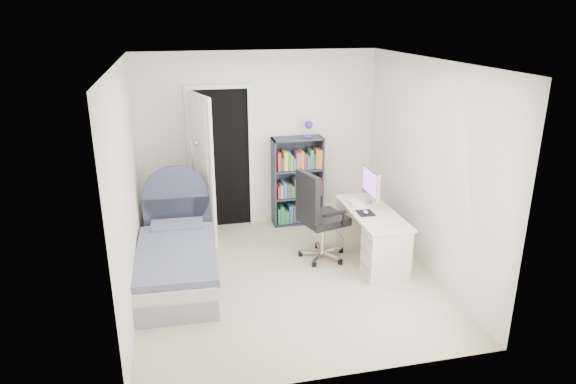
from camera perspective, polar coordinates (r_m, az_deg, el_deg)
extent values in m
cube|color=tan|center=(6.18, -0.18, -9.73)|extent=(3.40, 3.60, 0.05)
cube|color=white|center=(5.42, -0.20, 14.55)|extent=(3.40, 3.60, 0.05)
cube|color=silver|center=(7.40, -3.30, 5.80)|extent=(3.40, 0.05, 2.50)
cube|color=silver|center=(4.03, 5.53, -6.10)|extent=(3.40, 0.05, 2.50)
cube|color=silver|center=(5.57, -17.76, 0.34)|extent=(0.05, 3.60, 2.50)
cube|color=silver|center=(6.26, 15.41, 2.62)|extent=(0.05, 3.60, 2.50)
cube|color=black|center=(7.37, -7.45, 3.59)|extent=(0.80, 0.01, 2.00)
cube|color=white|center=(7.32, -10.79, 3.30)|extent=(0.06, 0.06, 2.00)
cube|color=white|center=(7.39, -4.11, 3.76)|extent=(0.06, 0.06, 2.00)
cube|color=white|center=(7.13, -7.79, 11.52)|extent=(0.92, 0.06, 0.06)
cube|color=white|center=(6.95, -9.49, 2.54)|extent=(0.26, 0.78, 2.00)
cube|color=gray|center=(6.16, -12.12, -8.81)|extent=(0.93, 1.83, 0.23)
cube|color=silver|center=(6.08, -12.24, -7.31)|extent=(0.91, 1.80, 0.14)
cube|color=slate|center=(5.95, -12.33, -6.77)|extent=(0.95, 1.56, 0.09)
cube|color=slate|center=(6.61, -12.22, -3.85)|extent=(0.65, 0.39, 0.11)
cube|color=#3D425F|center=(6.90, -12.14, -3.41)|extent=(0.86, 0.09, 0.72)
cylinder|color=#3D425F|center=(6.78, -12.35, -0.60)|extent=(0.86, 0.09, 0.85)
cylinder|color=tan|center=(7.13, -14.83, -3.77)|extent=(0.04, 0.04, 0.52)
cylinder|color=tan|center=(7.46, -14.77, -2.73)|extent=(0.04, 0.04, 0.52)
cylinder|color=tan|center=(7.12, -12.00, -3.56)|extent=(0.04, 0.04, 0.52)
cylinder|color=tan|center=(7.45, -12.07, -2.53)|extent=(0.04, 0.04, 0.52)
cube|color=tan|center=(7.20, -13.56, -1.35)|extent=(0.41, 0.41, 0.03)
cube|color=tan|center=(7.32, -13.37, -3.70)|extent=(0.37, 0.37, 0.02)
cube|color=#B24C33|center=(7.19, -13.99, -1.16)|extent=(0.16, 0.23, 0.03)
cube|color=#3F598C|center=(7.18, -14.01, -0.93)|extent=(0.15, 0.22, 0.03)
cube|color=#D8CC7F|center=(7.17, -14.03, -0.71)|extent=(0.14, 0.21, 0.03)
cylinder|color=silver|center=(7.30, -10.00, -4.98)|extent=(0.20, 0.20, 0.02)
cylinder|color=silver|center=(7.04, -10.32, 0.17)|extent=(0.02, 0.02, 1.39)
sphere|color=silver|center=(6.82, -10.13, 5.38)|extent=(0.08, 0.08, 0.08)
cube|color=#323544|center=(7.43, -1.60, 1.03)|extent=(0.02, 0.31, 1.29)
cube|color=#323544|center=(7.59, 3.62, 1.40)|extent=(0.02, 0.31, 1.29)
cube|color=#323544|center=(7.33, 1.07, 5.96)|extent=(0.72, 0.31, 0.02)
cube|color=#323544|center=(7.72, 1.01, -3.28)|extent=(0.72, 0.31, 0.02)
cube|color=#323544|center=(7.64, 0.77, 1.56)|extent=(0.72, 0.01, 1.29)
cube|color=#323544|center=(7.57, 1.03, -0.46)|extent=(0.68, 0.29, 0.02)
cube|color=#323544|center=(7.44, 1.05, 2.54)|extent=(0.68, 0.29, 0.02)
cylinder|color=#4027AB|center=(7.36, 2.25, 6.17)|extent=(0.12, 0.12, 0.02)
cylinder|color=silver|center=(7.34, 2.26, 6.80)|extent=(0.02, 0.02, 0.17)
sphere|color=#4027AB|center=(7.29, 2.33, 7.47)|extent=(0.11, 0.11, 0.11)
cube|color=#337F4C|center=(7.59, -1.12, -2.57)|extent=(0.03, 0.22, 0.23)
cube|color=#337F4C|center=(7.59, -0.75, -2.45)|extent=(0.06, 0.22, 0.26)
cube|color=#337F4C|center=(7.62, -0.26, -2.66)|extent=(0.06, 0.22, 0.19)
cube|color=#335999|center=(7.62, 0.19, -2.33)|extent=(0.05, 0.22, 0.27)
cube|color=#3F3F3F|center=(7.63, 0.58, -2.29)|extent=(0.04, 0.22, 0.27)
cube|color=#335999|center=(7.65, 0.99, -2.44)|extent=(0.06, 0.22, 0.22)
cube|color=#B23333|center=(7.66, 1.37, -2.29)|extent=(0.04, 0.22, 0.25)
cube|color=#994C7F|center=(7.67, 1.73, -2.28)|extent=(0.05, 0.22, 0.25)
cube|color=#B23333|center=(7.68, 2.18, -2.11)|extent=(0.06, 0.22, 0.29)
cube|color=#7F72B2|center=(7.70, 2.54, -2.21)|extent=(0.03, 0.22, 0.25)
cube|color=#B23333|center=(7.70, 2.87, -2.08)|extent=(0.05, 0.22, 0.28)
cube|color=#D8BF4C|center=(7.74, 3.22, -2.43)|extent=(0.04, 0.22, 0.17)
cube|color=#B23333|center=(7.46, -1.13, 0.11)|extent=(0.04, 0.22, 0.18)
cube|color=#D8BF4C|center=(7.46, -0.85, 0.19)|extent=(0.03, 0.22, 0.19)
cube|color=#335999|center=(7.47, -0.49, 0.34)|extent=(0.06, 0.22, 0.23)
cube|color=#3F3F3F|center=(7.48, -0.01, 0.27)|extent=(0.06, 0.22, 0.20)
cube|color=#337F4C|center=(7.50, 0.40, 0.19)|extent=(0.04, 0.22, 0.17)
cube|color=#3F3F3F|center=(7.49, 0.77, 0.62)|extent=(0.05, 0.22, 0.28)
cube|color=#3F3F3F|center=(7.52, 1.17, 0.33)|extent=(0.05, 0.22, 0.19)
cube|color=#7F72B2|center=(7.53, 1.55, 0.35)|extent=(0.04, 0.22, 0.19)
cube|color=orange|center=(7.53, 1.89, 0.70)|extent=(0.04, 0.22, 0.28)
cube|color=#3F3F3F|center=(7.55, 2.27, 0.50)|extent=(0.05, 0.22, 0.22)
cube|color=#D8BF4C|center=(7.58, 2.71, 0.36)|extent=(0.06, 0.22, 0.17)
cube|color=#3F3F3F|center=(7.58, 3.10, 0.62)|extent=(0.04, 0.22, 0.23)
cube|color=#B23333|center=(7.59, 3.48, 0.66)|extent=(0.06, 0.22, 0.24)
cube|color=#B23333|center=(7.32, -1.10, 3.50)|extent=(0.05, 0.22, 0.27)
cube|color=#3F3F3F|center=(7.34, -0.74, 3.24)|extent=(0.03, 0.22, 0.19)
cube|color=#D8BF4C|center=(7.34, -0.37, 3.57)|extent=(0.05, 0.22, 0.27)
cube|color=#337F4C|center=(7.35, -0.02, 3.59)|extent=(0.03, 0.22, 0.27)
cube|color=orange|center=(7.36, 0.25, 3.41)|extent=(0.03, 0.22, 0.22)
cube|color=#337F4C|center=(7.38, 0.58, 3.24)|extent=(0.04, 0.22, 0.17)
cube|color=#994C7F|center=(7.38, 1.03, 3.59)|extent=(0.06, 0.22, 0.25)
cube|color=orange|center=(7.39, 1.46, 3.66)|extent=(0.04, 0.22, 0.27)
cube|color=#3F3F3F|center=(7.41, 1.82, 3.54)|extent=(0.04, 0.22, 0.23)
cube|color=#994C7F|center=(7.43, 2.14, 3.44)|extent=(0.03, 0.22, 0.20)
cube|color=#337F4C|center=(7.43, 2.48, 3.76)|extent=(0.04, 0.22, 0.28)
cube|color=#3F3F3F|center=(7.45, 2.80, 3.57)|extent=(0.03, 0.22, 0.22)
cube|color=orange|center=(7.45, 3.07, 3.82)|extent=(0.03, 0.22, 0.28)
cube|color=orange|center=(7.46, 3.42, 3.80)|extent=(0.06, 0.22, 0.27)
cube|color=beige|center=(6.43, 9.35, -2.24)|extent=(0.54, 1.35, 0.03)
cube|color=beige|center=(6.16, 10.84, -6.68)|extent=(0.50, 0.36, 0.63)
cube|color=beige|center=(6.96, 7.76, -3.36)|extent=(0.50, 0.36, 0.63)
cube|color=silver|center=(6.68, 9.23, -1.18)|extent=(0.14, 0.14, 0.01)
cube|color=silver|center=(6.66, 9.49, -0.34)|extent=(0.03, 0.05, 0.20)
cube|color=silver|center=(6.59, 9.20, 0.96)|extent=(0.04, 0.50, 0.36)
cube|color=#A75BDD|center=(6.58, 9.03, 1.09)|extent=(0.00, 0.45, 0.29)
cube|color=white|center=(6.61, 7.63, -1.31)|extent=(0.12, 0.36, 0.02)
cube|color=black|center=(6.34, 8.60, -2.33)|extent=(0.20, 0.23, 0.00)
ellipsoid|color=white|center=(6.34, 8.61, -2.20)|extent=(0.05, 0.09, 0.03)
cube|color=silver|center=(6.71, 4.90, -6.46)|extent=(0.30, 0.12, 0.03)
cylinder|color=black|center=(6.80, 5.91, -6.44)|extent=(0.07, 0.07, 0.06)
cube|color=silver|center=(6.77, 3.56, -6.21)|extent=(0.05, 0.30, 0.03)
cylinder|color=black|center=(6.91, 3.27, -5.95)|extent=(0.07, 0.07, 0.06)
cube|color=silver|center=(6.65, 2.63, -6.67)|extent=(0.29, 0.14, 0.03)
cylinder|color=black|center=(6.68, 1.39, -6.85)|extent=(0.07, 0.07, 0.06)
cube|color=silver|center=(6.52, 3.40, -7.24)|extent=(0.22, 0.26, 0.03)
cylinder|color=black|center=(6.42, 2.91, -8.01)|extent=(0.07, 0.07, 0.06)
cube|color=silver|center=(6.56, 4.84, -7.10)|extent=(0.20, 0.27, 0.03)
cylinder|color=black|center=(6.50, 5.82, -7.72)|extent=(0.07, 0.07, 0.06)
cylinder|color=silver|center=(6.55, 3.91, -4.98)|extent=(0.07, 0.07, 0.45)
cube|color=black|center=(6.45, 3.96, -3.00)|extent=(0.63, 0.63, 0.10)
cube|color=black|center=(6.21, 2.21, -0.50)|extent=(0.20, 0.47, 0.58)
cube|color=black|center=(6.16, 5.21, -2.43)|extent=(0.32, 0.13, 0.03)
cube|color=black|center=(6.60, 2.55, -0.88)|extent=(0.32, 0.13, 0.03)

